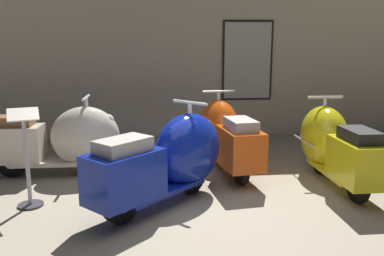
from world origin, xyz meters
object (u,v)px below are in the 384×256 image
scooter_3 (333,144)px  info_stanchion (27,167)px  scooter_0 (64,140)px  scooter_1 (171,158)px  scooter_2 (225,134)px

scooter_3 → info_stanchion: (-3.72, -0.47, -0.04)m
scooter_3 → info_stanchion: 3.75m
scooter_0 → info_stanchion: size_ratio=1.63×
scooter_1 → scooter_2: size_ratio=0.91×
scooter_1 → scooter_3: size_ratio=0.95×
scooter_0 → scooter_1: 1.78m
info_stanchion → scooter_0: bearing=80.7°
scooter_2 → scooter_3: scooter_2 is taller
scooter_1 → scooter_0: bearing=97.6°
scooter_1 → scooter_2: (0.84, 1.23, -0.01)m
scooter_0 → scooter_2: (2.24, 0.13, 0.00)m
scooter_2 → scooter_3: 1.49m
scooter_0 → info_stanchion: bearing=-98.4°
scooter_0 → scooter_1: scooter_1 is taller
scooter_2 → scooter_1: bearing=138.3°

